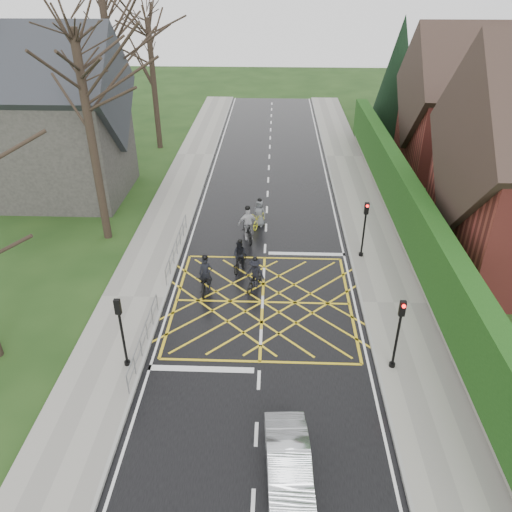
# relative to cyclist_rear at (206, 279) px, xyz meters

# --- Properties ---
(ground) EXTENTS (120.00, 120.00, 0.00)m
(ground) POSITION_rel_cyclist_rear_xyz_m (2.71, -0.89, -0.62)
(ground) COLOR black
(ground) RESTS_ON ground
(road) EXTENTS (9.00, 80.00, 0.01)m
(road) POSITION_rel_cyclist_rear_xyz_m (2.71, -0.89, -0.62)
(road) COLOR black
(road) RESTS_ON ground
(sidewalk_right) EXTENTS (3.00, 80.00, 0.15)m
(sidewalk_right) POSITION_rel_cyclist_rear_xyz_m (8.71, -0.89, -0.55)
(sidewalk_right) COLOR gray
(sidewalk_right) RESTS_ON ground
(sidewalk_left) EXTENTS (3.00, 80.00, 0.15)m
(sidewalk_left) POSITION_rel_cyclist_rear_xyz_m (-3.29, -0.89, -0.55)
(sidewalk_left) COLOR gray
(sidewalk_left) RESTS_ON ground
(stone_wall) EXTENTS (0.50, 38.00, 0.70)m
(stone_wall) POSITION_rel_cyclist_rear_xyz_m (10.46, 5.11, -0.27)
(stone_wall) COLOR slate
(stone_wall) RESTS_ON ground
(hedge) EXTENTS (0.90, 38.00, 2.80)m
(hedge) POSITION_rel_cyclist_rear_xyz_m (10.46, 5.11, 1.48)
(hedge) COLOR #14370F
(hedge) RESTS_ON stone_wall
(house_far) EXTENTS (9.80, 8.80, 10.30)m
(house_far) POSITION_rel_cyclist_rear_xyz_m (17.47, 17.11, 3.74)
(house_far) COLOR maroon
(house_far) RESTS_ON ground
(conifer) EXTENTS (4.60, 4.60, 10.00)m
(conifer) POSITION_rel_cyclist_rear_xyz_m (13.46, 25.11, 4.37)
(conifer) COLOR black
(conifer) RESTS_ON ground
(church) EXTENTS (8.80, 7.80, 11.00)m
(church) POSITION_rel_cyclist_rear_xyz_m (-10.82, 11.11, 4.31)
(church) COLOR #2D2B28
(church) RESTS_ON ground
(tree_near) EXTENTS (9.24, 9.24, 11.44)m
(tree_near) POSITION_rel_cyclist_rear_xyz_m (-6.29, 5.11, 7.29)
(tree_near) COLOR black
(tree_near) RESTS_ON ground
(tree_mid) EXTENTS (10.08, 10.08, 12.48)m
(tree_mid) POSITION_rel_cyclist_rear_xyz_m (-7.29, 13.11, 8.01)
(tree_mid) COLOR black
(tree_mid) RESTS_ON ground
(tree_far) EXTENTS (8.40, 8.40, 10.40)m
(tree_far) POSITION_rel_cyclist_rear_xyz_m (-6.59, 21.11, 6.57)
(tree_far) COLOR black
(tree_far) RESTS_ON ground
(railing_south) EXTENTS (0.05, 5.04, 1.03)m
(railing_south) POSITION_rel_cyclist_rear_xyz_m (-1.94, -4.39, 0.16)
(railing_south) COLOR slate
(railing_south) RESTS_ON ground
(railing_north) EXTENTS (0.05, 6.04, 1.03)m
(railing_north) POSITION_rel_cyclist_rear_xyz_m (-1.94, 3.11, 0.16)
(railing_north) COLOR slate
(railing_north) RESTS_ON ground
(traffic_light_ne) EXTENTS (0.24, 0.31, 3.21)m
(traffic_light_ne) POSITION_rel_cyclist_rear_xyz_m (7.81, 3.30, 1.04)
(traffic_light_ne) COLOR black
(traffic_light_ne) RESTS_ON ground
(traffic_light_se) EXTENTS (0.24, 0.31, 3.21)m
(traffic_light_se) POSITION_rel_cyclist_rear_xyz_m (7.81, -5.10, 1.04)
(traffic_light_se) COLOR black
(traffic_light_se) RESTS_ON ground
(traffic_light_sw) EXTENTS (0.24, 0.31, 3.21)m
(traffic_light_sw) POSITION_rel_cyclist_rear_xyz_m (-2.39, -5.39, 1.04)
(traffic_light_sw) COLOR black
(traffic_light_sw) RESTS_ON ground
(cyclist_rear) EXTENTS (0.76, 2.00, 1.92)m
(cyclist_rear) POSITION_rel_cyclist_rear_xyz_m (0.00, 0.00, 0.00)
(cyclist_rear) COLOR black
(cyclist_rear) RESTS_ON ground
(cyclist_back) EXTENTS (0.93, 1.76, 1.70)m
(cyclist_back) POSITION_rel_cyclist_rear_xyz_m (1.50, 1.98, 0.02)
(cyclist_back) COLOR black
(cyclist_back) RESTS_ON ground
(cyclist_mid) EXTENTS (1.15, 1.82, 1.67)m
(cyclist_mid) POSITION_rel_cyclist_rear_xyz_m (2.31, 0.34, -0.01)
(cyclist_mid) COLOR black
(cyclist_mid) RESTS_ON ground
(cyclist_front) EXTENTS (1.20, 2.15, 2.07)m
(cyclist_front) POSITION_rel_cyclist_rear_xyz_m (1.71, 5.16, 0.14)
(cyclist_front) COLOR black
(cyclist_front) RESTS_ON ground
(cyclist_lead) EXTENTS (1.20, 1.94, 1.78)m
(cyclist_lead) POSITION_rel_cyclist_rear_xyz_m (2.31, 6.82, -0.01)
(cyclist_lead) COLOR gold
(cyclist_lead) RESTS_ON ground
(car) EXTENTS (1.56, 3.82, 1.23)m
(car) POSITION_rel_cyclist_rear_xyz_m (3.74, -10.00, -0.01)
(car) COLOR #AEB1B5
(car) RESTS_ON ground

